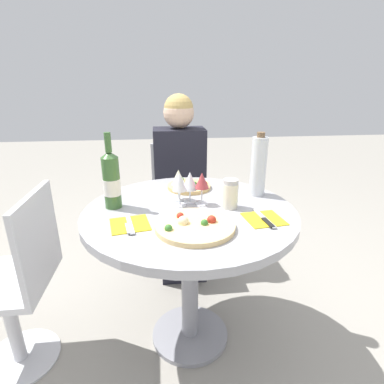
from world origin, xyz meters
TOP-DOWN VIEW (x-y plane):
  - ground_plane at (0.00, 0.00)m, footprint 12.00×12.00m
  - dining_table at (0.00, 0.00)m, footprint 0.95×0.95m
  - chair_behind_diner at (0.01, 0.85)m, footprint 0.40×0.40m
  - seated_diner at (0.01, 0.71)m, footprint 0.35×0.47m
  - chair_empty_side at (-0.78, -0.05)m, footprint 0.40×0.40m
  - pizza_large at (-0.01, -0.19)m, footprint 0.31×0.31m
  - pizza_small_far at (0.03, 0.27)m, footprint 0.23×0.23m
  - wine_bottle at (-0.34, 0.06)m, footprint 0.08×0.08m
  - tall_carafe at (0.36, 0.14)m, footprint 0.08×0.08m
  - sugar_shaker at (0.18, -0.01)m, footprint 0.07×0.07m
  - wine_glass_front_left at (-0.04, 0.05)m, footprint 0.07×0.07m
  - wine_glass_back_left at (-0.04, 0.12)m, footprint 0.07×0.07m
  - wine_glass_front_right at (0.06, 0.05)m, footprint 0.06×0.06m
  - wine_glass_center at (0.01, 0.08)m, footprint 0.07×0.07m
  - place_setting_left at (-0.25, -0.14)m, footprint 0.18×0.19m
  - place_setting_right at (0.29, -0.15)m, footprint 0.17×0.19m

SIDE VIEW (x-z plane):
  - ground_plane at x=0.00m, z-range 0.00..0.00m
  - chair_behind_diner at x=0.01m, z-range 0.00..0.85m
  - chair_empty_side at x=-0.78m, z-range 0.00..0.85m
  - seated_diner at x=0.01m, z-range -0.05..1.16m
  - dining_table at x=0.00m, z-range 0.24..0.98m
  - place_setting_left at x=-0.25m, z-range 0.74..0.75m
  - place_setting_right at x=0.29m, z-range 0.74..0.75m
  - pizza_large at x=-0.01m, z-range 0.72..0.77m
  - pizza_small_far at x=0.03m, z-range 0.73..0.77m
  - sugar_shaker at x=0.18m, z-range 0.74..0.87m
  - wine_glass_center at x=0.01m, z-range 0.77..0.91m
  - wine_glass_back_left at x=-0.04m, z-range 0.77..0.92m
  - wine_glass_front_left at x=-0.04m, z-range 0.77..0.93m
  - wine_glass_front_right at x=0.06m, z-range 0.77..0.93m
  - wine_bottle at x=-0.34m, z-range 0.70..1.03m
  - tall_carafe at x=0.36m, z-range 0.73..1.04m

